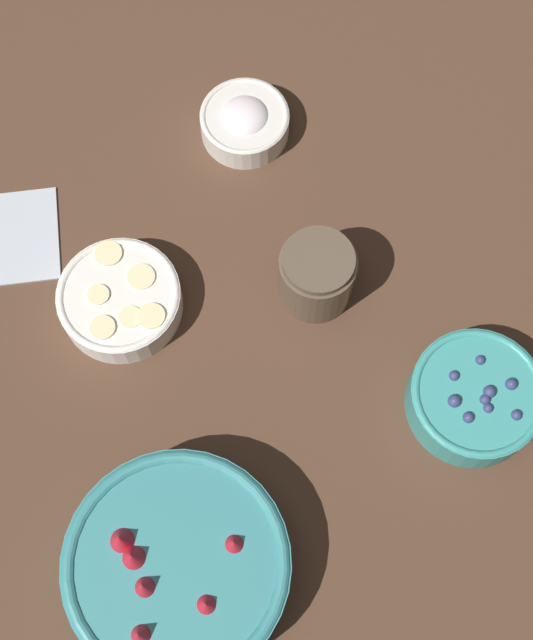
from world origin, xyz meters
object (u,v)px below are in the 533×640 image
object	(u,v)px
bowl_blueberries	(475,397)
bowl_bananas	(120,299)
bowl_strawberries	(178,566)
jar_chocolate	(317,276)
bowl_cream	(245,121)

from	to	relation	value
bowl_blueberries	bowl_bananas	world-z (taller)	bowl_blueberries
bowl_strawberries	jar_chocolate	world-z (taller)	bowl_strawberries
bowl_cream	bowl_blueberries	bearing A→B (deg)	15.64
bowl_bananas	jar_chocolate	world-z (taller)	jar_chocolate
bowl_bananas	jar_chocolate	bearing A→B (deg)	75.74
bowl_blueberries	bowl_strawberries	bearing A→B (deg)	-80.49
bowl_strawberries	bowl_blueberries	world-z (taller)	bowl_strawberries
bowl_bananas	bowl_cream	xyz separation A→B (m)	(-0.19, 0.23, -0.00)
bowl_strawberries	bowl_bananas	size ratio (longest dim) A/B	1.62
jar_chocolate	bowl_bananas	bearing A→B (deg)	-104.26
bowl_blueberries	jar_chocolate	world-z (taller)	jar_chocolate
bowl_blueberries	jar_chocolate	distance (m)	0.23
bowl_strawberries	jar_chocolate	size ratio (longest dim) A/B	2.62
bowl_cream	jar_chocolate	xyz separation A→B (m)	(0.25, 0.01, 0.02)
bowl_blueberries	bowl_cream	distance (m)	0.46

